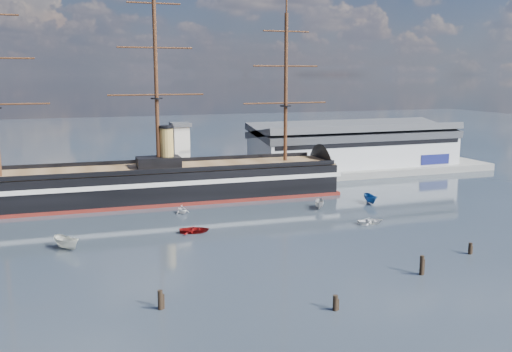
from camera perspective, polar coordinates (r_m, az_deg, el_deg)
name	(u,v)px	position (r m, az deg, el deg)	size (l,w,h in m)	color
ground	(203,218)	(118.34, -5.35, -4.18)	(600.00, 600.00, 0.00)	#222C35
quay	(205,184)	(154.83, -5.15, -0.78)	(180.00, 18.00, 2.00)	slate
warehouse	(354,145)	(175.44, 9.81, 3.03)	(63.00, 21.00, 11.60)	#B7BABC
quay_tower	(181,151)	(148.77, -7.52, 2.54)	(5.00, 5.00, 15.00)	silver
warship	(143,184)	(134.90, -11.21, -0.81)	(113.16, 19.42, 53.94)	black
motorboat_a	(67,249)	(102.10, -18.37, -6.99)	(7.15, 2.62, 2.86)	silver
motorboat_b	(195,233)	(107.56, -6.17, -5.66)	(3.51, 1.40, 1.64)	maroon
motorboat_c	(319,208)	(126.69, 6.36, -3.25)	(6.01, 2.20, 2.40)	#949494
motorboat_d	(182,213)	(122.48, -7.38, -3.73)	(5.51, 2.39, 2.02)	silver
motorboat_e	(371,224)	(115.47, 11.40, -4.70)	(3.28, 1.31, 1.53)	silver
motorboat_f	(370,203)	(133.32, 11.37, -2.71)	(6.66, 2.44, 2.66)	navy
piling_near_left	(161,309)	(74.55, -9.53, -13.01)	(0.64, 0.64, 3.21)	black
piling_near_mid	(335,310)	(73.93, 7.92, -13.17)	(0.64, 0.64, 2.70)	black
piling_near_right	(421,275)	(88.69, 16.20, -9.47)	(0.64, 0.64, 3.65)	black
piling_far_right	(470,254)	(100.98, 20.60, -7.31)	(0.64, 0.64, 2.62)	black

